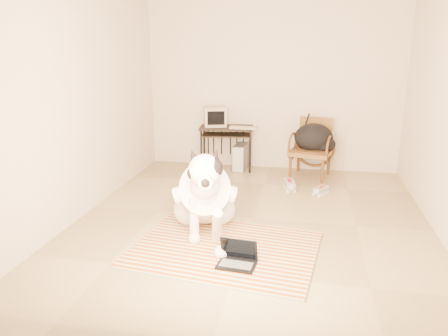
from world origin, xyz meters
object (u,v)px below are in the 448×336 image
(pc_tower, at_px, (241,157))
(laptop, at_px, (237,258))
(crt_monitor, at_px, (215,116))
(rattan_chair, at_px, (312,148))
(computer_desk, at_px, (226,133))
(backpack, at_px, (315,139))
(dog, at_px, (205,196))

(pc_tower, bearing_deg, laptop, -81.80)
(crt_monitor, bearing_deg, rattan_chair, -6.24)
(computer_desk, relative_size, pc_tower, 1.95)
(computer_desk, xyz_separation_m, backpack, (1.39, -0.17, -0.00))
(crt_monitor, distance_m, rattan_chair, 1.60)
(rattan_chair, bearing_deg, backpack, -44.20)
(crt_monitor, xyz_separation_m, rattan_chair, (1.53, -0.17, -0.41))
(laptop, height_order, pc_tower, pc_tower)
(computer_desk, distance_m, pc_tower, 0.46)
(dog, distance_m, computer_desk, 2.47)
(pc_tower, bearing_deg, backpack, -10.99)
(dog, height_order, rattan_chair, dog)
(dog, bearing_deg, backpack, 63.09)
(computer_desk, height_order, pc_tower, computer_desk)
(dog, distance_m, rattan_chair, 2.58)
(backpack, bearing_deg, laptop, -103.22)
(laptop, xyz_separation_m, backpack, (0.70, 2.96, 0.52))
(crt_monitor, distance_m, backpack, 1.61)
(pc_tower, xyz_separation_m, backpack, (1.15, -0.22, 0.39))
(dog, relative_size, rattan_chair, 1.54)
(dog, height_order, crt_monitor, dog)
(backpack, bearing_deg, pc_tower, 169.01)
(computer_desk, distance_m, rattan_chair, 1.36)
(pc_tower, relative_size, rattan_chair, 0.52)
(computer_desk, relative_size, rattan_chair, 1.01)
(computer_desk, bearing_deg, pc_tower, 13.78)
(pc_tower, distance_m, rattan_chair, 1.15)
(pc_tower, xyz_separation_m, rattan_chair, (1.11, -0.18, 0.24))
(pc_tower, bearing_deg, computer_desk, -166.22)
(dog, distance_m, pc_tower, 2.52)
(dog, xyz_separation_m, crt_monitor, (-0.42, 2.50, 0.44))
(rattan_chair, bearing_deg, crt_monitor, 173.76)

